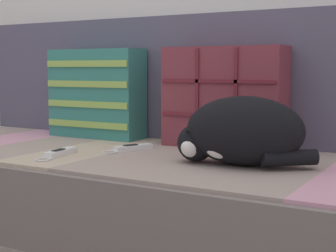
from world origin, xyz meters
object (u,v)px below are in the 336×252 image
Objects in this scene: couch at (128,210)px; game_remote_near at (59,153)px; throw_pillow_striped at (97,94)px; game_remote_far at (131,148)px; throw_pillow_quilted at (224,98)px; sleeping_cat at (239,133)px.

couch is 0.33m from game_remote_near.
throw_pillow_striped is (-0.29, 0.21, 0.39)m from couch.
couch is 10.29× the size of game_remote_far.
game_remote_near is (-0.11, -0.21, 0.22)m from couch.
throw_pillow_quilted is 2.19× the size of game_remote_near.
sleeping_cat is (0.17, -0.28, -0.08)m from throw_pillow_quilted.
game_remote_near reaches higher than couch.
throw_pillow_striped reaches higher than game_remote_near.
couch is 0.51m from throw_pillow_quilted.
throw_pillow_striped is 0.79m from sleeping_cat.
game_remote_far is (0.14, 0.20, -0.00)m from game_remote_near.
sleeping_cat is (0.73, -0.28, -0.08)m from throw_pillow_striped.
throw_pillow_quilted is 1.08× the size of throw_pillow_striped.
throw_pillow_quilted is at bearing 121.51° from sleeping_cat.
game_remote_near and game_remote_far have the same top height.
game_remote_far is at bearing -28.60° from couch.
throw_pillow_striped is 0.98× the size of sleeping_cat.
throw_pillow_quilted is 2.33× the size of game_remote_far.
game_remote_far is at bearing 171.45° from sleeping_cat.
throw_pillow_striped reaches higher than couch.
throw_pillow_striped is at bearing 112.70° from game_remote_near.
sleeping_cat is 0.58m from game_remote_near.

